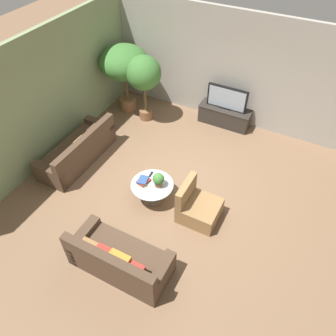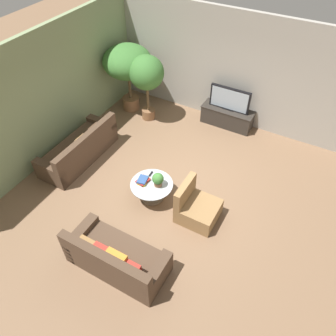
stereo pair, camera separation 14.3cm
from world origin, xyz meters
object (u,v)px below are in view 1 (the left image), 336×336
object	(u,v)px
potted_plant_tabletop	(158,180)
couch_by_wall	(78,151)
potted_palm_corner	(144,75)
media_console	(225,116)
television	(227,98)
armchair_wicker	(197,207)
coffee_table	(152,188)
couch_near_entry	(119,260)
potted_palm_tall	(124,64)

from	to	relation	value
potted_plant_tabletop	couch_by_wall	bearing A→B (deg)	175.01
couch_by_wall	potted_plant_tabletop	distance (m)	2.39
potted_palm_corner	potted_plant_tabletop	world-z (taller)	potted_palm_corner
media_console	television	xyz separation A→B (m)	(-0.00, -0.00, 0.56)
media_console	couch_by_wall	xyz separation A→B (m)	(-2.66, -3.09, 0.02)
armchair_wicker	potted_plant_tabletop	distance (m)	1.00
potted_plant_tabletop	coffee_table	bearing A→B (deg)	-163.41
television	couch_near_entry	distance (m)	5.14
media_console	potted_palm_tall	bearing A→B (deg)	-167.43
television	couch_by_wall	size ratio (longest dim) A/B	0.51
potted_palm_tall	potted_palm_corner	size ratio (longest dim) A/B	1.03
coffee_table	couch_by_wall	xyz separation A→B (m)	(-2.23, 0.25, -0.02)
media_console	armchair_wicker	bearing A→B (deg)	-79.07
couch_by_wall	armchair_wicker	size ratio (longest dim) A/B	2.49
television	armchair_wicker	distance (m)	3.44
potted_palm_tall	potted_palm_corner	distance (m)	0.73
armchair_wicker	couch_near_entry	bearing A→B (deg)	156.78
media_console	television	bearing A→B (deg)	-90.00
couch_by_wall	couch_near_entry	distance (m)	3.25
media_console	coffee_table	size ratio (longest dim) A/B	1.55
couch_near_entry	potted_palm_tall	world-z (taller)	potted_palm_tall
potted_palm_tall	media_console	bearing A→B (deg)	12.57
armchair_wicker	potted_palm_tall	xyz separation A→B (m)	(-3.44, 2.72, 1.15)
coffee_table	couch_by_wall	distance (m)	2.24
media_console	armchair_wicker	xyz separation A→B (m)	(0.64, -3.34, 0.00)
couch_by_wall	coffee_table	bearing A→B (deg)	83.66
television	armchair_wicker	world-z (taller)	television
potted_plant_tabletop	armchair_wicker	bearing A→B (deg)	-2.64
coffee_table	potted_palm_corner	bearing A→B (deg)	123.01
couch_by_wall	couch_near_entry	bearing A→B (deg)	51.51
media_console	television	world-z (taller)	television
media_console	couch_by_wall	world-z (taller)	couch_by_wall
coffee_table	potted_plant_tabletop	bearing A→B (deg)	16.59
couch_near_entry	armchair_wicker	bearing A→B (deg)	-113.22
potted_palm_corner	potted_palm_tall	bearing A→B (deg)	166.97
couch_near_entry	potted_palm_corner	size ratio (longest dim) A/B	0.98
couch_near_entry	armchair_wicker	size ratio (longest dim) A/B	2.14
potted_palm_corner	couch_by_wall	bearing A→B (deg)	-103.90
couch_near_entry	potted_palm_corner	distance (m)	4.87
potted_palm_tall	coffee_table	bearing A→B (deg)	-48.97
coffee_table	potted_palm_tall	bearing A→B (deg)	131.03
armchair_wicker	media_console	bearing A→B (deg)	10.93
coffee_table	potted_palm_tall	size ratio (longest dim) A/B	0.48
media_console	potted_plant_tabletop	xyz separation A→B (m)	(-0.29, -3.29, 0.34)
armchair_wicker	potted_plant_tabletop	bearing A→B (deg)	87.36
media_console	coffee_table	xyz separation A→B (m)	(-0.43, -3.34, 0.03)
couch_by_wall	media_console	bearing A→B (deg)	139.29
coffee_table	potted_plant_tabletop	distance (m)	0.34
television	potted_palm_corner	world-z (taller)	potted_palm_corner
coffee_table	potted_palm_corner	size ratio (longest dim) A/B	0.49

